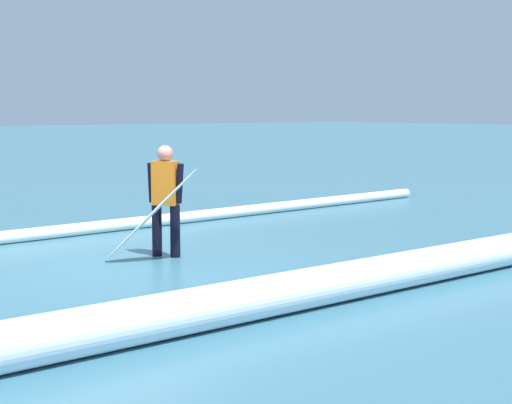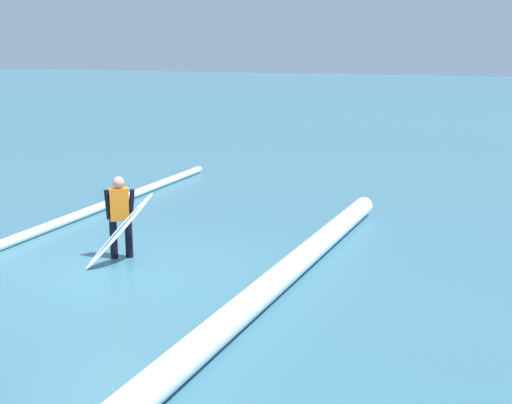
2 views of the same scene
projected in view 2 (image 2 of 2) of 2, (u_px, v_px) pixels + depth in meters
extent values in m
plane|color=#366779|center=(111.00, 274.00, 11.58)|extent=(184.31, 184.31, 0.00)
cylinder|color=black|center=(129.00, 239.00, 12.45)|extent=(0.14, 0.14, 0.72)
cylinder|color=black|center=(114.00, 239.00, 12.41)|extent=(0.14, 0.14, 0.72)
cube|color=orange|center=(120.00, 204.00, 12.28)|extent=(0.35, 0.39, 0.61)
sphere|color=tan|center=(119.00, 183.00, 12.19)|extent=(0.22, 0.22, 0.22)
cylinder|color=black|center=(131.00, 204.00, 12.31)|extent=(0.09, 0.16, 0.56)
cylinder|color=black|center=(108.00, 205.00, 12.25)|extent=(0.09, 0.13, 0.55)
ellipsoid|color=white|center=(119.00, 231.00, 11.94)|extent=(1.18, 1.08, 1.31)
ellipsoid|color=blue|center=(119.00, 231.00, 11.94)|extent=(0.87, 0.77, 1.06)
cylinder|color=white|center=(177.00, 366.00, 7.79)|extent=(17.73, 0.62, 0.41)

